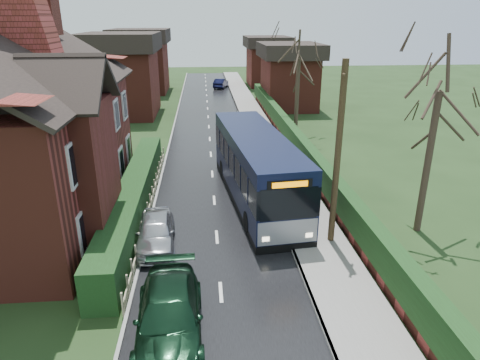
{
  "coord_description": "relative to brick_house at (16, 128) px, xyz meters",
  "views": [
    {
      "loc": [
        -0.4,
        -14.49,
        8.97
      ],
      "look_at": [
        1.2,
        4.19,
        1.8
      ],
      "focal_mm": 32.0,
      "sensor_mm": 36.0,
      "label": 1
    }
  ],
  "objects": [
    {
      "name": "tree_right_far",
      "position": [
        15.69,
        13.97,
        2.02
      ],
      "size": [
        4.43,
        4.43,
        8.56
      ],
      "color": "#32281E",
      "rests_on": "ground"
    },
    {
      "name": "tree_right_near",
      "position": [
        17.73,
        -2.84,
        2.25
      ],
      "size": [
        4.11,
        4.11,
        8.87
      ],
      "color": "#35271F",
      "rests_on": "ground"
    },
    {
      "name": "telegraph_pole",
      "position": [
        13.53,
        -3.62,
        -0.55
      ],
      "size": [
        0.46,
        0.93,
        7.56
      ],
      "rotation": [
        0.0,
        0.0,
        -0.4
      ],
      "color": "#302415",
      "rests_on": "ground"
    },
    {
      "name": "car_silver",
      "position": [
        6.2,
        -3.26,
        -3.72
      ],
      "size": [
        1.78,
        3.93,
        1.31
      ],
      "primitive_type": "imported",
      "rotation": [
        0.0,
        0.0,
        0.06
      ],
      "color": "silver",
      "rests_on": "ground"
    },
    {
      "name": "ground",
      "position": [
        8.73,
        -4.78,
        -4.38
      ],
      "size": [
        140.0,
        140.0,
        0.0
      ],
      "primitive_type": "plane",
      "color": "#253E1A",
      "rests_on": "ground"
    },
    {
      "name": "car_green",
      "position": [
        7.13,
        -8.77,
        -3.67
      ],
      "size": [
        2.15,
        4.93,
        1.41
      ],
      "primitive_type": "imported",
      "rotation": [
        0.0,
        0.0,
        0.04
      ],
      "color": "black",
      "rests_on": "ground"
    },
    {
      "name": "kerb_right",
      "position": [
        11.78,
        5.22,
        -4.31
      ],
      "size": [
        0.12,
        100.0,
        0.14
      ],
      "primitive_type": "cube",
      "color": "gray",
      "rests_on": "ground"
    },
    {
      "name": "car_distant",
      "position": [
        10.73,
        39.07,
        -3.75
      ],
      "size": [
        2.27,
        4.04,
        1.26
      ],
      "primitive_type": "imported",
      "rotation": [
        0.0,
        0.0,
        2.88
      ],
      "color": "black",
      "rests_on": "ground"
    },
    {
      "name": "right_wall_hedge",
      "position": [
        14.53,
        5.22,
        -3.36
      ],
      "size": [
        0.6,
        50.0,
        1.8
      ],
      "color": "maroon",
      "rests_on": "ground"
    },
    {
      "name": "bus",
      "position": [
        10.94,
        1.29,
        -2.66
      ],
      "size": [
        3.78,
        11.58,
        3.45
      ],
      "rotation": [
        0.0,
        0.0,
        0.11
      ],
      "color": "black",
      "rests_on": "ground"
    },
    {
      "name": "front_hedge",
      "position": [
        4.83,
        0.22,
        -3.58
      ],
      "size": [
        1.2,
        16.0,
        1.6
      ],
      "primitive_type": "cube",
      "color": "black",
      "rests_on": "ground"
    },
    {
      "name": "pavement",
      "position": [
        12.98,
        5.22,
        -4.31
      ],
      "size": [
        2.5,
        100.0,
        0.14
      ],
      "primitive_type": "cube",
      "color": "slate",
      "rests_on": "ground"
    },
    {
      "name": "tree_house_side",
      "position": [
        -1.0,
        10.52,
        2.23
      ],
      "size": [
        3.89,
        3.89,
        8.85
      ],
      "color": "#3A2B22",
      "rests_on": "ground"
    },
    {
      "name": "brick_house",
      "position": [
        0.0,
        0.0,
        0.0
      ],
      "size": [
        9.3,
        14.6,
        10.3
      ],
      "color": "maroon",
      "rests_on": "ground"
    },
    {
      "name": "road",
      "position": [
        8.73,
        5.22,
        -4.37
      ],
      "size": [
        6.0,
        100.0,
        0.02
      ],
      "primitive_type": "cube",
      "color": "black",
      "rests_on": "ground"
    },
    {
      "name": "picket_fence",
      "position": [
        5.58,
        0.22,
        -3.93
      ],
      "size": [
        0.1,
        16.0,
        0.9
      ],
      "primitive_type": null,
      "color": "gray",
      "rests_on": "ground"
    },
    {
      "name": "bus_stop_sign",
      "position": [
        11.93,
        1.22,
        -2.43
      ],
      "size": [
        0.09,
        0.45,
        2.95
      ],
      "rotation": [
        0.0,
        0.0,
        -0.07
      ],
      "color": "slate",
      "rests_on": "ground"
    },
    {
      "name": "kerb_left",
      "position": [
        5.68,
        5.22,
        -4.33
      ],
      "size": [
        0.12,
        100.0,
        0.1
      ],
      "primitive_type": "cube",
      "color": "gray",
      "rests_on": "ground"
    }
  ]
}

